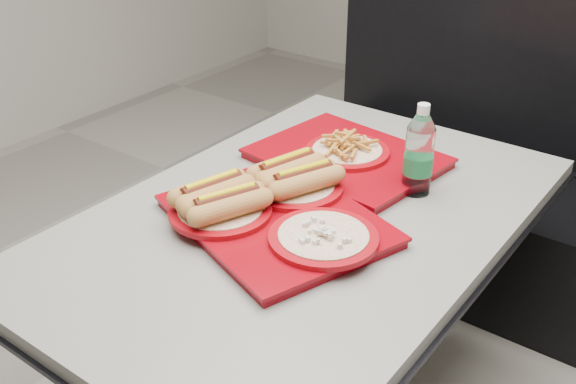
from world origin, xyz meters
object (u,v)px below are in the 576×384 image
Objects in this scene: booth_bench at (468,175)px; tray_far at (347,154)px; diner_table at (305,267)px; tray_near at (273,207)px; water_bottle at (419,155)px.

tray_far is at bearing -95.00° from booth_bench.
diner_table is 0.36m from tray_far.
booth_bench reaches higher than tray_near.
water_bottle is at bearing 58.86° from tray_near.
tray_far is at bearing 170.98° from water_bottle.
tray_near reaches higher than diner_table.
booth_bench is at bearing 88.07° from tray_near.
booth_bench is 5.50× the size of water_bottle.
tray_far is at bearing 94.46° from tray_near.
water_bottle is (0.24, -0.04, 0.08)m from tray_far.
tray_near is 1.15× the size of tray_far.
tray_near is at bearing -121.14° from water_bottle.
diner_table is 1.11m from booth_bench.
water_bottle is (0.17, 0.26, 0.27)m from diner_table.
diner_table is at bearing -122.66° from water_bottle.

